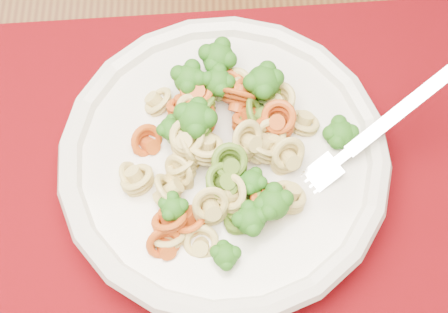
{
  "coord_description": "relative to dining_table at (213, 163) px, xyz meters",
  "views": [
    {
      "loc": [
        0.29,
        -0.42,
        1.21
      ],
      "look_at": [
        0.27,
        -0.22,
        0.75
      ],
      "focal_mm": 50.0,
      "sensor_mm": 36.0,
      "label": 1
    }
  ],
  "objects": [
    {
      "name": "dining_table",
      "position": [
        0.0,
        0.0,
        0.0
      ],
      "size": [
        1.63,
        1.13,
        0.71
      ],
      "rotation": [
        0.0,
        0.0,
        0.09
      ],
      "color": "#563718",
      "rests_on": "ground"
    },
    {
      "name": "fork",
      "position": [
        0.1,
        -0.06,
        0.13
      ],
      "size": [
        0.16,
        0.13,
        0.08
      ],
      "primitive_type": null,
      "rotation": [
        0.0,
        -0.35,
        0.68
      ],
      "color": "silver",
      "rests_on": "pasta_bowl"
    },
    {
      "name": "pasta_broccoli_heap",
      "position": [
        0.02,
        -0.05,
        0.13
      ],
      "size": [
        0.23,
        0.23,
        0.06
      ],
      "primitive_type": null,
      "color": "tan",
      "rests_on": "pasta_bowl"
    },
    {
      "name": "placemat",
      "position": [
        0.02,
        -0.06,
        0.08
      ],
      "size": [
        0.52,
        0.43,
        0.0
      ],
      "primitive_type": "cube",
      "rotation": [
        0.0,
        0.0,
        0.14
      ],
      "color": "#61040D",
      "rests_on": "dining_table"
    },
    {
      "name": "pasta_bowl",
      "position": [
        0.02,
        -0.05,
        0.12
      ],
      "size": [
        0.27,
        0.27,
        0.05
      ],
      "color": "silver",
      "rests_on": "placemat"
    }
  ]
}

